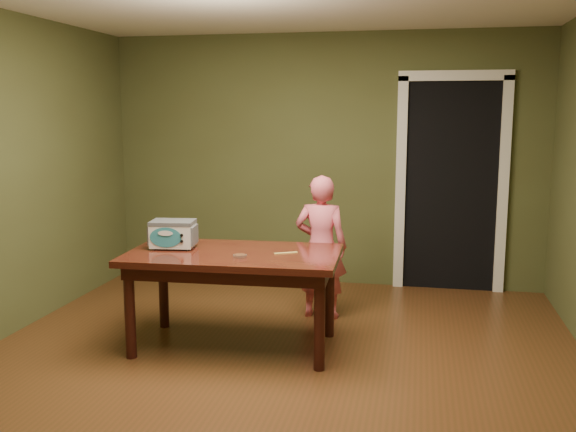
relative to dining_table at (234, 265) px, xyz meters
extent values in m
plane|color=#562F18|center=(0.38, -0.45, -0.65)|extent=(5.00, 5.00, 0.00)
cube|color=#4A522C|center=(0.38, 2.05, 0.65)|extent=(4.50, 0.02, 2.60)
cube|color=#4A522C|center=(0.38, -2.95, 0.65)|extent=(4.50, 0.02, 2.60)
cube|color=black|center=(1.68, 2.35, 0.40)|extent=(0.90, 0.60, 2.10)
cube|color=black|center=(1.68, 2.03, 0.40)|extent=(0.90, 0.02, 2.10)
cube|color=white|center=(1.18, 2.02, 0.40)|extent=(0.10, 0.06, 2.20)
cube|color=white|center=(2.18, 2.02, 0.40)|extent=(0.10, 0.06, 2.20)
cube|color=white|center=(1.68, 2.02, 1.50)|extent=(1.10, 0.06, 0.10)
cube|color=#360F0C|center=(0.00, 0.00, 0.07)|extent=(1.63, 0.96, 0.05)
cube|color=black|center=(0.00, 0.00, 0.00)|extent=(1.51, 0.84, 0.10)
cylinder|color=black|center=(-0.69, -0.38, -0.30)|extent=(0.08, 0.08, 0.70)
cylinder|color=black|center=(-0.71, 0.32, -0.30)|extent=(0.08, 0.08, 0.70)
cylinder|color=black|center=(0.71, -0.32, -0.30)|extent=(0.08, 0.08, 0.70)
cylinder|color=black|center=(0.69, 0.38, -0.30)|extent=(0.08, 0.08, 0.70)
cylinder|color=#4C4F54|center=(-0.62, -0.06, 0.11)|extent=(0.02, 0.02, 0.01)
cylinder|color=#4C4F54|center=(-0.65, 0.12, 0.11)|extent=(0.02, 0.02, 0.01)
cylinder|color=#4C4F54|center=(-0.36, -0.02, 0.11)|extent=(0.02, 0.02, 0.01)
cylinder|color=#4C4F54|center=(-0.38, 0.15, 0.11)|extent=(0.02, 0.02, 0.01)
cube|color=silver|center=(-0.50, 0.05, 0.21)|extent=(0.35, 0.27, 0.18)
cube|color=#4C4F54|center=(-0.50, 0.05, 0.30)|extent=(0.36, 0.28, 0.03)
cube|color=#4C4F54|center=(-0.67, 0.03, 0.21)|extent=(0.04, 0.21, 0.14)
cube|color=#4C4F54|center=(-0.33, 0.07, 0.21)|extent=(0.04, 0.21, 0.14)
ellipsoid|color=teal|center=(-0.51, -0.07, 0.21)|extent=(0.25, 0.04, 0.15)
cylinder|color=black|center=(-0.39, -0.06, 0.23)|extent=(0.02, 0.01, 0.02)
cylinder|color=black|center=(-0.39, -0.06, 0.18)|extent=(0.02, 0.01, 0.02)
cylinder|color=silver|center=(0.10, -0.17, 0.11)|extent=(0.10, 0.10, 0.02)
cylinder|color=#4A2A18|center=(0.10, -0.17, 0.12)|extent=(0.09, 0.09, 0.01)
cube|color=#DFC961|center=(0.40, 0.03, 0.10)|extent=(0.17, 0.11, 0.01)
imported|color=#F16377|center=(0.54, 0.87, -0.02)|extent=(0.47, 0.32, 1.26)
camera|label=1|loc=(1.36, -4.58, 1.16)|focal=40.00mm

